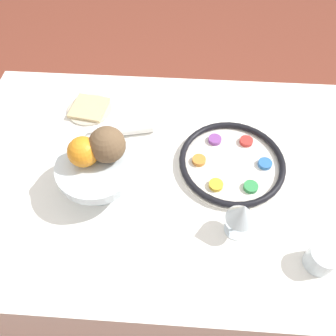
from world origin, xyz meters
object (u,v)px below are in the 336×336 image
object	(u,v)px
wine_glass	(242,213)
bread_plate	(89,109)
seder_plate	(232,162)
napkin_roll	(124,129)
coconut	(107,145)
cup_near	(322,259)
orange_fruit	(83,152)
fruit_stand	(97,170)

from	to	relation	value
wine_glass	bread_plate	distance (m)	0.68
seder_plate	napkin_roll	world-z (taller)	napkin_roll
coconut	cup_near	xyz separation A→B (m)	(-0.57, 0.23, -0.13)
orange_fruit	wine_glass	bearing A→B (deg)	163.36
fruit_stand	orange_fruit	distance (m)	0.07
coconut	bread_plate	distance (m)	0.36
wine_glass	bread_plate	world-z (taller)	wine_glass
wine_glass	fruit_stand	distance (m)	0.42
orange_fruit	bread_plate	world-z (taller)	orange_fruit
bread_plate	cup_near	distance (m)	0.89
bread_plate	napkin_roll	distance (m)	0.18
wine_glass	orange_fruit	distance (m)	0.45
coconut	cup_near	size ratio (longest dim) A/B	1.34
bread_plate	cup_near	world-z (taller)	cup_near
fruit_stand	bread_plate	xyz separation A→B (m)	(0.10, -0.32, -0.08)
wine_glass	fruit_stand	world-z (taller)	wine_glass
fruit_stand	seder_plate	bearing A→B (deg)	-165.00
seder_plate	wine_glass	distance (m)	0.24
coconut	napkin_roll	bearing A→B (deg)	-90.94
fruit_stand	coconut	xyz separation A→B (m)	(-0.04, -0.03, 0.08)
seder_plate	wine_glass	xyz separation A→B (m)	(-0.00, 0.23, 0.08)
orange_fruit	coconut	distance (m)	0.07
napkin_roll	cup_near	xyz separation A→B (m)	(-0.57, 0.42, 0.01)
bread_plate	fruit_stand	bearing A→B (deg)	107.97
wine_glass	cup_near	xyz separation A→B (m)	(-0.21, 0.08, -0.06)
cup_near	wine_glass	bearing A→B (deg)	-21.56
seder_plate	fruit_stand	distance (m)	0.42
orange_fruit	bread_plate	xyz separation A→B (m)	(0.08, -0.31, -0.15)
fruit_stand	bread_plate	world-z (taller)	fruit_stand
orange_fruit	coconut	xyz separation A→B (m)	(-0.06, -0.02, 0.01)
wine_glass	fruit_stand	xyz separation A→B (m)	(0.40, -0.12, -0.01)
seder_plate	napkin_roll	size ratio (longest dim) A/B	1.65
bread_plate	napkin_roll	xyz separation A→B (m)	(-0.14, 0.10, 0.01)
coconut	cup_near	bearing A→B (deg)	157.92
seder_plate	bread_plate	distance (m)	0.55
coconut	wine_glass	bearing A→B (deg)	157.62
coconut	napkin_roll	world-z (taller)	coconut
orange_fruit	napkin_roll	world-z (taller)	orange_fruit
wine_glass	cup_near	bearing A→B (deg)	158.44
orange_fruit	bread_plate	bearing A→B (deg)	-76.23
seder_plate	orange_fruit	size ratio (longest dim) A/B	3.92
fruit_stand	orange_fruit	bearing A→B (deg)	-18.23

